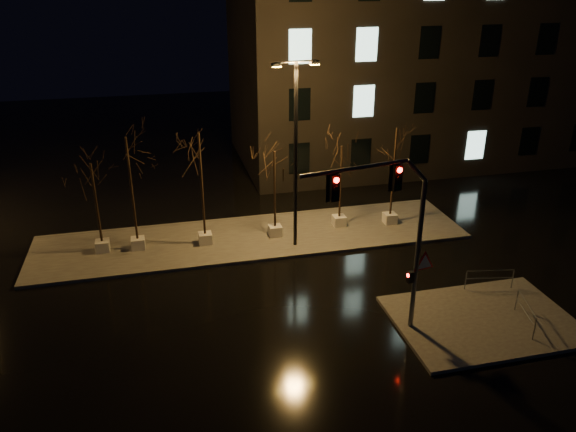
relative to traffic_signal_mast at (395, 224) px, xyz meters
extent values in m
plane|color=black|center=(-3.41, 3.45, -4.65)|extent=(90.00, 90.00, 0.00)
cube|color=#4A4742|center=(-3.41, 9.45, -4.58)|extent=(22.00, 5.00, 0.15)
cube|color=#4A4742|center=(4.09, -0.05, -4.58)|extent=(7.00, 5.00, 0.15)
cube|color=black|center=(10.59, 21.45, 2.85)|extent=(25.00, 12.00, 15.00)
cube|color=silver|center=(-10.84, 9.54, -4.23)|extent=(0.65, 0.65, 0.55)
cylinder|color=black|center=(-10.84, 9.54, -1.98)|extent=(0.11, 0.11, 3.94)
cube|color=silver|center=(-9.16, 9.43, -4.23)|extent=(0.65, 0.65, 0.55)
cylinder|color=black|center=(-9.16, 9.43, -1.40)|extent=(0.11, 0.11, 5.11)
cube|color=silver|center=(-5.88, 9.21, -4.23)|extent=(0.65, 0.65, 0.55)
cylinder|color=black|center=(-5.88, 9.21, -1.38)|extent=(0.11, 0.11, 5.14)
cube|color=silver|center=(-2.28, 9.28, -4.23)|extent=(0.65, 0.65, 0.55)
cylinder|color=black|center=(-2.28, 9.28, -1.96)|extent=(0.11, 0.11, 3.99)
cube|color=silver|center=(1.33, 9.70, -4.23)|extent=(0.65, 0.65, 0.55)
cylinder|color=black|center=(1.33, 9.70, -2.01)|extent=(0.11, 0.11, 3.88)
cube|color=silver|center=(4.11, 9.36, -4.23)|extent=(0.65, 0.65, 0.55)
cylinder|color=black|center=(4.11, 9.36, -1.58)|extent=(0.11, 0.11, 4.74)
cylinder|color=#55585C|center=(1.09, 0.21, -1.53)|extent=(0.18, 0.18, 5.95)
cylinder|color=#55585C|center=(-1.68, -0.31, 2.28)|extent=(3.93, 0.86, 0.14)
cube|color=black|center=(-0.08, -0.01, 1.74)|extent=(0.33, 0.27, 0.89)
cube|color=black|center=(-2.42, -0.45, 1.74)|extent=(0.33, 0.27, 0.89)
cube|color=black|center=(0.88, 0.17, -2.32)|extent=(0.25, 0.22, 0.45)
cone|color=red|center=(1.39, 0.21, -1.82)|extent=(1.02, 0.22, 1.03)
sphere|color=#FF0C07|center=(1.09, 0.21, 2.03)|extent=(0.18, 0.18, 0.18)
cylinder|color=black|center=(-1.53, 8.03, -0.03)|extent=(0.18, 0.18, 8.94)
cylinder|color=black|center=(-1.53, 8.03, 4.44)|extent=(1.96, 0.32, 0.09)
cube|color=yellow|center=(-2.41, 7.93, 4.30)|extent=(0.47, 0.30, 0.18)
cube|color=yellow|center=(-0.64, 8.14, 4.30)|extent=(0.47, 0.30, 0.18)
cylinder|color=#55585C|center=(4.52, 2.14, -4.08)|extent=(0.05, 0.05, 0.84)
cylinder|color=#55585C|center=(6.54, 1.77, -4.08)|extent=(0.05, 0.05, 0.84)
cylinder|color=#55585C|center=(5.53, 1.95, -3.62)|extent=(2.03, 0.40, 0.04)
cylinder|color=#55585C|center=(5.53, 1.95, -3.99)|extent=(2.03, 0.40, 0.04)
cylinder|color=#55585C|center=(5.12, -1.72, -4.05)|extent=(0.05, 0.05, 0.90)
cylinder|color=#55585C|center=(5.67, 0.21, -4.05)|extent=(0.05, 0.05, 0.90)
cylinder|color=#55585C|center=(5.39, -0.75, -3.55)|extent=(0.59, 1.93, 0.04)
cylinder|color=#55585C|center=(5.39, -0.75, -3.95)|extent=(0.59, 1.93, 0.04)
camera|label=1|loc=(-7.76, -16.36, 8.08)|focal=35.00mm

